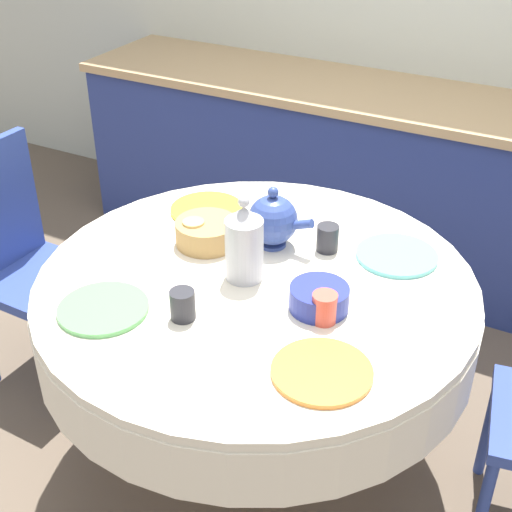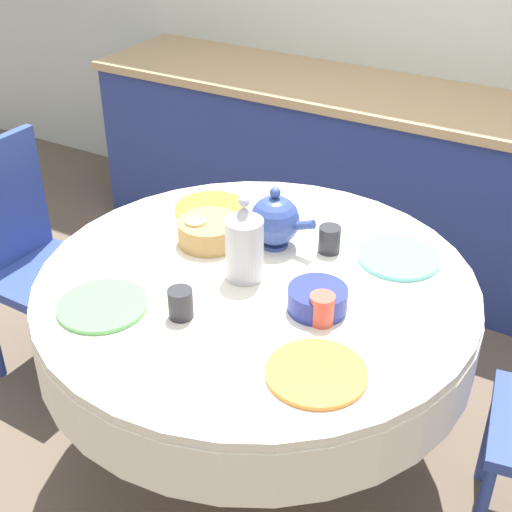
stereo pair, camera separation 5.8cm
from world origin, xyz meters
name	(u,v)px [view 2 (the right image)]	position (x,y,z in m)	size (l,w,h in m)	color
ground_plane	(256,455)	(0.00, 0.00, 0.00)	(12.00, 12.00, 0.00)	brown
kitchen_counter	(408,187)	(0.00, 1.45, 0.45)	(3.24, 0.64, 0.89)	navy
dining_table	(256,311)	(0.00, 0.00, 0.64)	(1.35, 1.35, 0.76)	olive
chair_right	(30,252)	(-1.02, 0.03, 0.53)	(0.41, 0.41, 0.96)	#2D428E
plate_near_left	(102,306)	(-0.30, -0.35, 0.77)	(0.26, 0.26, 0.01)	#5BA85B
cup_near_left	(181,303)	(-0.09, -0.27, 0.81)	(0.07, 0.07, 0.09)	#28282D
plate_near_right	(316,373)	(0.35, -0.30, 0.77)	(0.26, 0.26, 0.01)	orange
cup_near_right	(322,309)	(0.27, -0.10, 0.81)	(0.07, 0.07, 0.09)	#CC4C3D
plate_far_left	(211,209)	(-0.35, 0.30, 0.77)	(0.26, 0.26, 0.01)	yellow
cup_far_left	(196,232)	(-0.27, 0.08, 0.81)	(0.07, 0.07, 0.09)	#DBB766
plate_far_right	(399,258)	(0.34, 0.32, 0.77)	(0.26, 0.26, 0.01)	#60BCB7
cup_far_right	(329,239)	(0.12, 0.25, 0.81)	(0.07, 0.07, 0.09)	#28282D
coffee_carafe	(244,243)	(-0.03, -0.01, 0.88)	(0.12, 0.12, 0.27)	#B2B2B7
teapot	(275,221)	(-0.04, 0.20, 0.86)	(0.22, 0.16, 0.21)	#33478E
bread_basket	(209,232)	(-0.24, 0.11, 0.80)	(0.20, 0.20, 0.08)	#AD844C
fruit_bowl	(317,299)	(0.23, -0.05, 0.80)	(0.17, 0.17, 0.07)	navy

